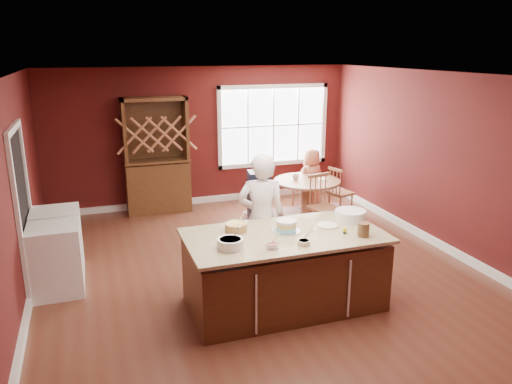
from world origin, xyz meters
TOP-DOWN VIEW (x-y plane):
  - room_shell at (0.00, 0.00)m, footprint 7.00×7.00m
  - window at (1.50, 3.47)m, footprint 2.36×0.10m
  - doorway at (-2.97, 0.60)m, footprint 0.08×1.26m
  - kitchen_island at (-0.02, -0.95)m, footprint 2.34×1.23m
  - dining_table at (1.54, 1.84)m, footprint 1.19×1.19m
  - baker at (-0.06, -0.22)m, footprint 0.72×0.57m
  - layer_cake at (0.03, -0.87)m, footprint 0.35×0.35m
  - bowl_blue at (-0.75, -1.16)m, footprint 0.29×0.29m
  - bowl_yellow at (-0.54, -0.67)m, footprint 0.27×0.27m
  - bowl_pink at (-0.32, -1.31)m, footprint 0.15×0.15m
  - bowl_olive at (0.05, -1.32)m, footprint 0.15×0.15m
  - drinking_glass at (0.33, -1.00)m, footprint 0.07×0.07m
  - dinner_plate at (0.58, -0.86)m, footprint 0.26×0.26m
  - white_tub at (0.95, -0.76)m, footprint 0.39×0.39m
  - stoneware_crock at (0.81, -1.31)m, footprint 0.14×0.14m
  - toy_figurine at (0.65, -1.17)m, footprint 0.04×0.04m
  - rug at (1.54, 1.84)m, footprint 2.11×1.69m
  - chair_east at (2.28, 1.92)m, footprint 0.46×0.47m
  - chair_south at (1.50, 1.05)m, footprint 0.50×0.48m
  - chair_north at (1.85, 2.61)m, footprint 0.57×0.57m
  - seated_woman at (1.88, 2.38)m, footprint 0.66×0.52m
  - high_chair at (0.74, 2.18)m, footprint 0.43×0.43m
  - toddler at (0.79, 2.19)m, footprint 0.18×0.14m
  - table_plate at (1.82, 1.78)m, footprint 0.18×0.18m
  - table_cup at (1.37, 1.96)m, footprint 0.13×0.13m
  - hutch at (-0.93, 3.22)m, footprint 1.19×0.49m
  - washer at (-2.64, 0.28)m, footprint 0.62×0.60m
  - dryer at (-2.64, 0.92)m, footprint 0.63×0.61m

SIDE VIEW (x-z plane):
  - rug at x=1.54m, z-range 0.00..0.01m
  - kitchen_island at x=-0.02m, z-range -0.02..0.90m
  - washer at x=-2.64m, z-range 0.00..0.90m
  - dryer at x=-2.64m, z-range 0.00..0.91m
  - chair_east at x=2.28m, z-range 0.00..0.93m
  - high_chair at x=0.74m, z-range 0.00..0.93m
  - chair_north at x=1.85m, z-range 0.00..1.00m
  - chair_south at x=1.50m, z-range 0.00..1.03m
  - dining_table at x=1.54m, z-range 0.16..0.91m
  - seated_woman at x=1.88m, z-range 0.00..1.20m
  - table_plate at x=1.82m, z-range 0.75..0.76m
  - table_cup at x=1.37m, z-range 0.75..0.84m
  - toddler at x=0.79m, z-range 0.68..0.94m
  - baker at x=-0.06m, z-range 0.00..1.75m
  - dinner_plate at x=0.58m, z-range 0.92..0.94m
  - bowl_olive at x=0.05m, z-range 0.92..0.97m
  - bowl_pink at x=-0.32m, z-range 0.92..0.97m
  - toy_figurine at x=0.65m, z-range 0.92..0.99m
  - bowl_yellow at x=-0.54m, z-range 0.92..1.02m
  - bowl_blue at x=-0.75m, z-range 0.92..1.03m
  - white_tub at x=0.95m, z-range 0.92..1.05m
  - drinking_glass at x=0.33m, z-range 0.92..1.05m
  - layer_cake at x=0.03m, z-range 0.92..1.06m
  - stoneware_crock at x=0.81m, z-range 0.92..1.08m
  - doorway at x=-2.97m, z-range -0.04..2.09m
  - hutch at x=-0.93m, z-range 0.00..2.17m
  - room_shell at x=0.00m, z-range -2.15..4.85m
  - window at x=1.50m, z-range 0.67..2.33m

